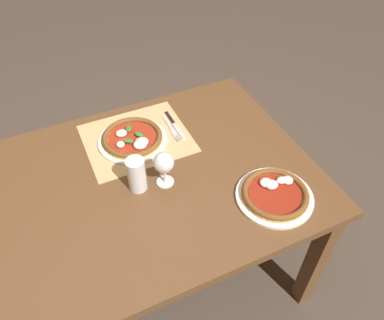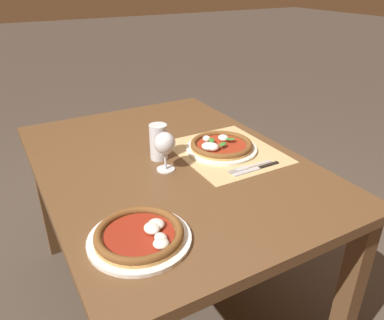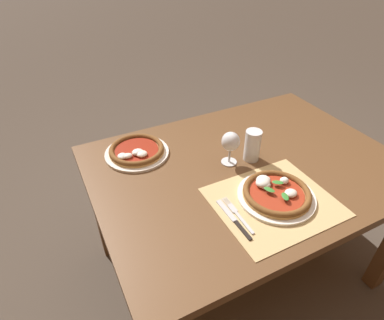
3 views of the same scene
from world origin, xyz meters
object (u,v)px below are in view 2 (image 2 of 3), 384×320
Objects in this scene: knife at (256,169)px; fork at (250,167)px; wine_glass at (165,145)px; pint_glass at (159,143)px; pizza_far at (140,235)px; pizza_near at (221,146)px.

fork is at bearing 23.78° from knife.
wine_glass reaches higher than pint_glass.
pizza_far is 0.58m from fork.
pizza_far is at bearing 110.61° from fork.
pizza_near is 1.95× the size of wine_glass.
pizza_near reaches higher than knife.
pizza_far is 0.53m from pint_glass.
pint_glass is 0.40m from knife.
fork is at bearing -132.69° from pint_glass.
pizza_far is 1.48× the size of fork.
knife is at bearing -172.91° from pizza_near.
pizza_near is 1.02× the size of pizza_far.
wine_glass is 0.77× the size of fork.
pizza_near is 0.29m from wine_glass.
wine_glass reaches higher than pizza_far.
pint_glass is at bearing 75.81° from pizza_near.
fork is 0.93× the size of knife.
fork is (-0.25, -0.27, -0.06)m from pint_glass.
pizza_near is 1.51× the size of fork.
pizza_far is at bearing 107.85° from knife.
pizza_far is 0.44m from wine_glass.
wine_glass is 0.34m from fork.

